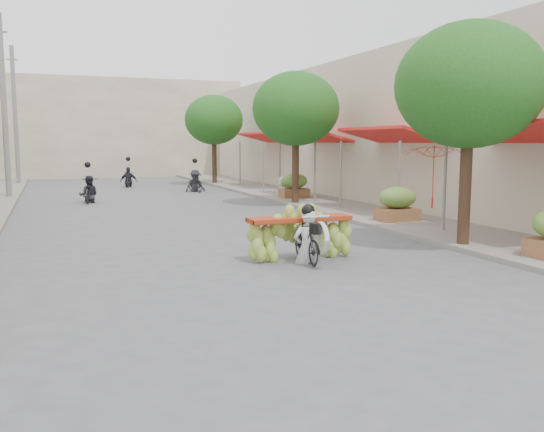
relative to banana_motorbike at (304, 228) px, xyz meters
The scene contains 17 objects.
ground 4.29m from the banana_motorbike, 107.56° to the right, with size 120.00×120.00×0.00m, color #57585D.
sidewalk_right 12.38m from the banana_motorbike, 62.43° to the left, with size 4.00×60.00×0.12m, color gray.
shophouse_row_right 14.81m from the banana_motorbike, 42.91° to the left, with size 9.77×40.00×6.00m.
far_building 34.10m from the banana_motorbike, 92.15° to the left, with size 20.00×6.00×7.00m, color #BFB397.
utility_pole_far 18.53m from the banana_motorbike, 111.49° to the left, with size 0.60×0.24×8.00m.
utility_pole_back 27.01m from the banana_motorbike, 104.42° to the left, with size 0.60×0.24×8.00m.
street_tree_near 5.15m from the banana_motorbike, ahead, with size 3.40×3.40×5.25m.
street_tree_mid 11.21m from the banana_motorbike, 67.52° to the left, with size 3.40×3.40×5.25m.
street_tree_far 22.56m from the banana_motorbike, 79.37° to the left, with size 3.40×3.40×5.25m.
produce_crate_mid 6.32m from the banana_motorbike, 38.83° to the left, with size 1.20×0.88×1.16m.
produce_crate_far 12.94m from the banana_motorbike, 67.63° to the left, with size 1.20×0.88×1.16m.
banana_motorbike is the anchor object (origin of this frame).
market_umbrella 5.52m from the banana_motorbike, 23.18° to the left, with size 2.35×2.35×1.79m.
pedestrian 13.80m from the banana_motorbike, 69.44° to the left, with size 0.94×0.65×1.77m.
bg_motorbike_a 14.46m from the banana_motorbike, 103.92° to the left, with size 0.93×1.82×1.95m.
bg_motorbike_b 17.67m from the banana_motorbike, 83.85° to the left, with size 1.15×1.64×1.95m.
bg_motorbike_c 21.99m from the banana_motorbike, 92.20° to the left, with size 1.07×1.54×1.95m.
Camera 1 is at (-3.66, -6.90, 2.51)m, focal length 38.00 mm.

